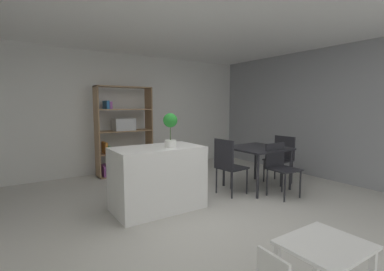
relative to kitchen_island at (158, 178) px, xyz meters
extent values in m
plane|color=beige|center=(0.48, -0.58, -0.45)|extent=(8.76, 8.76, 0.00)
cube|color=white|center=(0.48, -0.58, 2.23)|extent=(6.34, 6.38, 0.06)
cube|color=silver|center=(0.48, 2.58, 0.87)|extent=(6.34, 0.06, 2.65)
cube|color=gray|center=(3.62, -0.58, 0.87)|extent=(0.06, 6.38, 2.65)
cube|color=white|center=(0.00, 0.00, 0.00)|extent=(1.26, 0.73, 0.91)
cylinder|color=white|center=(0.15, -0.11, 0.51)|extent=(0.17, 0.17, 0.10)
cylinder|color=#476633|center=(0.15, -0.11, 0.66)|extent=(0.01, 0.01, 0.21)
sphere|color=#25892D|center=(0.15, -0.11, 0.84)|extent=(0.20, 0.20, 0.20)
cube|color=#997551|center=(-0.26, 2.25, 0.50)|extent=(0.02, 0.38, 1.90)
cube|color=#997551|center=(0.90, 2.25, 0.50)|extent=(0.02, 0.38, 1.90)
cube|color=#997551|center=(0.32, 2.25, 1.44)|extent=(1.18, 0.38, 0.02)
cube|color=#997551|center=(0.32, 2.25, -0.44)|extent=(1.18, 0.38, 0.02)
cube|color=#997551|center=(0.32, 2.25, 0.03)|extent=(1.14, 0.38, 0.02)
cube|color=#997551|center=(0.32, 2.25, 0.50)|extent=(1.14, 0.38, 0.02)
cube|color=#997551|center=(0.32, 2.25, 0.96)|extent=(1.14, 0.38, 0.02)
cube|color=#8E4793|center=(-0.16, 2.25, -0.32)|extent=(0.05, 0.32, 0.22)
cube|color=#8E4793|center=(-0.09, 2.25, -0.32)|extent=(0.04, 0.32, 0.23)
cube|color=orange|center=(-0.11, 2.25, 0.16)|extent=(0.05, 0.32, 0.24)
cube|color=#338E4C|center=(-0.04, 2.25, 0.12)|extent=(0.05, 0.32, 0.15)
cube|color=#2D6BAD|center=(-0.05, 2.25, 1.06)|extent=(0.06, 0.32, 0.17)
cube|color=#8E4793|center=(0.01, 2.25, 1.05)|extent=(0.05, 0.32, 0.15)
cube|color=#B7BABC|center=(0.32, 2.25, 0.64)|extent=(0.44, 0.32, 0.26)
cube|color=white|center=(0.18, -2.43, 0.01)|extent=(0.62, 0.52, 0.03)
cube|color=white|center=(0.45, -2.21, -0.23)|extent=(0.04, 0.04, 0.45)
cube|color=#232328|center=(1.95, -0.07, 0.28)|extent=(0.95, 0.96, 0.03)
cylinder|color=#232328|center=(1.54, -0.49, -0.09)|extent=(0.04, 0.04, 0.72)
cylinder|color=#232328|center=(2.37, -0.49, -0.09)|extent=(0.04, 0.04, 0.72)
cylinder|color=#232328|center=(1.54, 0.35, -0.09)|extent=(0.04, 0.04, 0.72)
cylinder|color=#232328|center=(2.37, 0.35, -0.09)|extent=(0.04, 0.04, 0.72)
cube|color=#232328|center=(1.36, -0.07, 0.00)|extent=(0.46, 0.46, 0.03)
cube|color=#232328|center=(1.16, -0.09, 0.25)|extent=(0.07, 0.42, 0.48)
cylinder|color=#232328|center=(1.56, -0.24, -0.24)|extent=(0.03, 0.03, 0.44)
cylinder|color=#232328|center=(1.52, 0.12, -0.24)|extent=(0.03, 0.03, 0.44)
cylinder|color=#232328|center=(1.19, -0.27, -0.24)|extent=(0.03, 0.03, 0.44)
cylinder|color=#232328|center=(1.16, 0.09, -0.24)|extent=(0.03, 0.03, 0.44)
cube|color=#232328|center=(2.55, -0.07, -0.01)|extent=(0.43, 0.47, 0.03)
cube|color=#232328|center=(2.73, -0.06, 0.23)|extent=(0.05, 0.45, 0.44)
cylinder|color=#232328|center=(2.37, 0.11, -0.24)|extent=(0.03, 0.03, 0.44)
cylinder|color=#232328|center=(2.38, -0.28, -0.24)|extent=(0.03, 0.03, 0.44)
cylinder|color=#232328|center=(2.71, 0.13, -0.24)|extent=(0.03, 0.03, 0.44)
cylinder|color=#232328|center=(2.73, -0.26, -0.24)|extent=(0.03, 0.03, 0.44)
cube|color=#232328|center=(1.95, -0.67, 0.01)|extent=(0.45, 0.44, 0.03)
cube|color=#232328|center=(1.96, -0.47, 0.22)|extent=(0.43, 0.05, 0.39)
cylinder|color=#232328|center=(1.76, -0.85, -0.23)|extent=(0.03, 0.03, 0.45)
cylinder|color=#232328|center=(2.13, -0.86, -0.23)|extent=(0.03, 0.03, 0.45)
cylinder|color=#232328|center=(1.78, -0.48, -0.23)|extent=(0.03, 0.03, 0.45)
cylinder|color=#232328|center=(2.14, -0.50, -0.23)|extent=(0.03, 0.03, 0.45)
camera|label=1|loc=(-1.73, -3.51, 1.05)|focal=25.72mm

